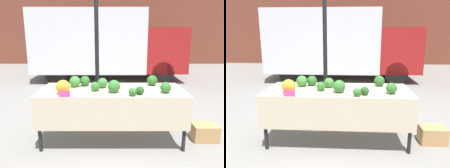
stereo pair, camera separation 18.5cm
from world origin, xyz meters
The scene contains 18 objects.
ground_plane centered at (0.00, 0.00, 0.00)m, with size 40.00×40.00×0.00m, color gray.
building_facade centered at (0.00, 8.62, 2.99)m, with size 16.00×0.60×5.98m.
tent_pole centered at (-0.26, 0.62, 1.16)m, with size 0.07×0.07×2.33m.
parked_truck centered at (-0.27, 4.55, 1.25)m, with size 4.97×2.05×2.33m.
market_table centered at (0.00, -0.06, 0.70)m, with size 2.09×0.84×0.79m.
orange_cauliflower centered at (-0.66, -0.24, 0.89)m, with size 0.19×0.19×0.19m.
romanesco_head centered at (-0.69, -0.04, 0.85)m, with size 0.16×0.16×0.12m.
broccoli_head_0 centered at (-0.14, 0.09, 0.87)m, with size 0.15×0.15×0.15m.
broccoli_head_1 centered at (0.63, 0.24, 0.87)m, with size 0.16×0.16×0.16m.
broccoli_head_2 centered at (-0.24, -0.10, 0.86)m, with size 0.13×0.13×0.13m.
broccoli_head_3 centered at (-0.57, 0.14, 0.88)m, with size 0.17×0.17×0.17m.
broccoli_head_4 centered at (-0.42, 0.21, 0.87)m, with size 0.16×0.16×0.16m.
broccoli_head_5 centered at (0.27, -0.34, 0.85)m, with size 0.11×0.11×0.11m.
broccoli_head_6 centered at (0.03, -0.17, 0.88)m, with size 0.18×0.18×0.18m.
broccoli_head_7 centered at (0.37, -0.28, 0.85)m, with size 0.12×0.12×0.12m.
broccoli_head_8 centered at (0.74, -0.19, 0.87)m, with size 0.15×0.15×0.15m.
price_sign centered at (-0.61, -0.41, 0.83)m, with size 0.15×0.01×0.09m.
produce_crate centered at (1.41, -0.03, 0.12)m, with size 0.37×0.28×0.25m.
Camera 1 is at (-0.00, -3.10, 1.60)m, focal length 35.00 mm.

